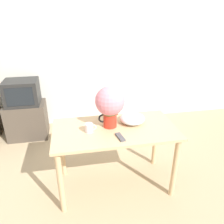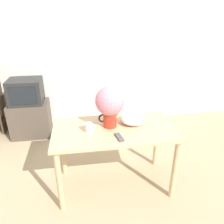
{
  "view_description": "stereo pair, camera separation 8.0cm",
  "coord_description": "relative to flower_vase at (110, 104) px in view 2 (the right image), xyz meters",
  "views": [
    {
      "loc": [
        -0.33,
        -1.9,
        1.96
      ],
      "look_at": [
        0.06,
        0.2,
        0.96
      ],
      "focal_mm": 35.0,
      "sensor_mm": 36.0,
      "label": 1
    },
    {
      "loc": [
        -0.26,
        -1.91,
        1.96
      ],
      "look_at": [
        0.06,
        0.2,
        0.96
      ],
      "focal_mm": 35.0,
      "sensor_mm": 36.0,
      "label": 2
    }
  ],
  "objects": [
    {
      "name": "ground_plane",
      "position": [
        -0.04,
        -0.2,
        -1.06
      ],
      "size": [
        12.0,
        12.0,
        0.0
      ],
      "primitive_type": "plane",
      "color": "tan"
    },
    {
      "name": "wall_back",
      "position": [
        -0.04,
        1.75,
        0.24
      ],
      "size": [
        8.0,
        0.05,
        2.6
      ],
      "color": "silver",
      "rests_on": "ground_plane"
    },
    {
      "name": "table",
      "position": [
        0.04,
        -0.06,
        -0.39
      ],
      "size": [
        1.35,
        0.71,
        0.79
      ],
      "color": "tan",
      "rests_on": "ground_plane"
    },
    {
      "name": "flower_vase",
      "position": [
        0.0,
        0.0,
        0.0
      ],
      "size": [
        0.32,
        0.32,
        0.46
      ],
      "color": "red",
      "rests_on": "table"
    },
    {
      "name": "coffee_mug",
      "position": [
        -0.24,
        -0.08,
        -0.22
      ],
      "size": [
        0.12,
        0.09,
        0.1
      ],
      "color": "silver",
      "rests_on": "table"
    },
    {
      "name": "white_bowl",
      "position": [
        0.27,
        0.04,
        -0.22
      ],
      "size": [
        0.28,
        0.28,
        0.11
      ],
      "color": "silver",
      "rests_on": "table"
    },
    {
      "name": "remote_control",
      "position": [
        0.06,
        -0.26,
        -0.26
      ],
      "size": [
        0.08,
        0.16,
        0.02
      ],
      "color": "#4C4C51",
      "rests_on": "table"
    },
    {
      "name": "tv_stand",
      "position": [
        -1.16,
        1.33,
        -0.76
      ],
      "size": [
        0.63,
        0.42,
        0.59
      ],
      "color": "#4C4238",
      "rests_on": "ground_plane"
    },
    {
      "name": "tv_set",
      "position": [
        -1.16,
        1.32,
        -0.27
      ],
      "size": [
        0.51,
        0.42,
        0.39
      ],
      "color": "black",
      "rests_on": "tv_stand"
    }
  ]
}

